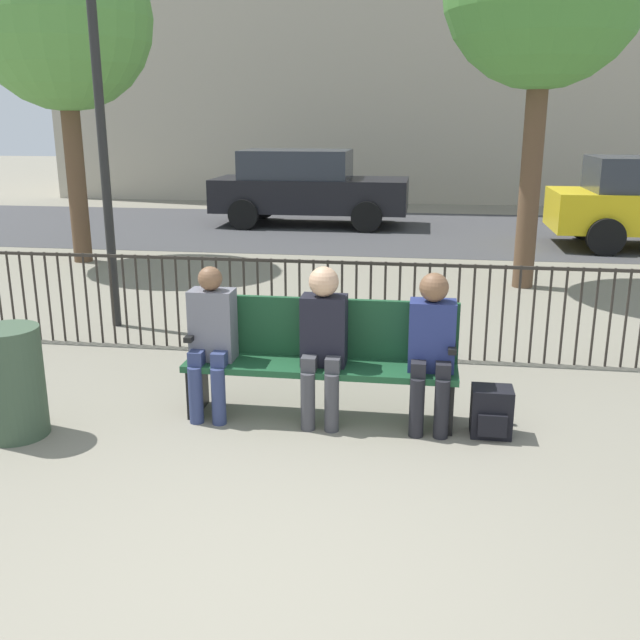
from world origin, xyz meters
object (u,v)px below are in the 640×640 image
(seated_person_1, at_px, (323,336))
(parked_car_1, at_px, (307,186))
(lamp_post, at_px, (98,90))
(park_bench, at_px, (322,354))
(trash_bin, at_px, (12,382))
(seated_person_0, at_px, (211,335))
(tree_1, at_px, (62,20))
(seated_person_2, at_px, (432,343))
(backpack, at_px, (491,412))

(seated_person_1, relative_size, parked_car_1, 0.29)
(lamp_post, bearing_deg, park_bench, -38.96)
(lamp_post, distance_m, trash_bin, 3.62)
(seated_person_1, height_order, lamp_post, lamp_post)
(park_bench, bearing_deg, seated_person_1, -76.61)
(lamp_post, relative_size, parked_car_1, 0.93)
(seated_person_0, height_order, lamp_post, lamp_post)
(seated_person_1, distance_m, tree_1, 8.13)
(tree_1, xyz_separation_m, trash_bin, (2.62, -6.39, -3.29))
(park_bench, height_order, tree_1, tree_1)
(seated_person_2, xyz_separation_m, backpack, (0.46, -0.07, -0.49))
(trash_bin, bearing_deg, tree_1, 112.29)
(seated_person_0, height_order, seated_person_2, seated_person_2)
(tree_1, distance_m, parked_car_1, 6.21)
(seated_person_0, distance_m, lamp_post, 3.49)
(park_bench, xyz_separation_m, seated_person_2, (0.84, -0.13, 0.17))
(seated_person_1, bearing_deg, seated_person_2, -0.09)
(seated_person_0, bearing_deg, seated_person_2, 0.00)
(lamp_post, distance_m, parked_car_1, 8.38)
(seated_person_1, relative_size, seated_person_2, 1.02)
(backpack, distance_m, tree_1, 9.18)
(seated_person_1, height_order, tree_1, tree_1)
(backpack, xyz_separation_m, lamp_post, (-3.97, 2.36, 2.38))
(backpack, bearing_deg, seated_person_1, 176.65)
(seated_person_2, bearing_deg, seated_person_1, 179.91)
(backpack, relative_size, parked_car_1, 0.09)
(trash_bin, bearing_deg, backpack, 8.37)
(park_bench, distance_m, tree_1, 8.09)
(seated_person_1, height_order, backpack, seated_person_1)
(tree_1, xyz_separation_m, parked_car_1, (2.96, 4.65, -2.86))
(trash_bin, bearing_deg, park_bench, 18.19)
(park_bench, height_order, seated_person_0, seated_person_0)
(park_bench, relative_size, lamp_post, 0.54)
(seated_person_2, height_order, lamp_post, lamp_post)
(seated_person_2, distance_m, backpack, 0.67)
(park_bench, bearing_deg, seated_person_2, -8.93)
(seated_person_0, bearing_deg, parked_car_1, 95.45)
(backpack, bearing_deg, seated_person_2, 170.95)
(seated_person_1, height_order, parked_car_1, parked_car_1)
(park_bench, distance_m, seated_person_2, 0.87)
(seated_person_0, xyz_separation_m, backpack, (2.14, -0.07, -0.48))
(seated_person_0, bearing_deg, lamp_post, 128.61)
(park_bench, bearing_deg, tree_1, 130.25)
(seated_person_2, relative_size, lamp_post, 0.31)
(seated_person_1, xyz_separation_m, tree_1, (-4.83, 5.80, 3.02))
(park_bench, relative_size, trash_bin, 2.54)
(seated_person_2, distance_m, parked_car_1, 10.79)
(seated_person_1, xyz_separation_m, trash_bin, (-2.21, -0.59, -0.27))
(seated_person_0, xyz_separation_m, lamp_post, (-1.83, 2.29, 1.90))
(parked_car_1, bearing_deg, trash_bin, -91.79)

